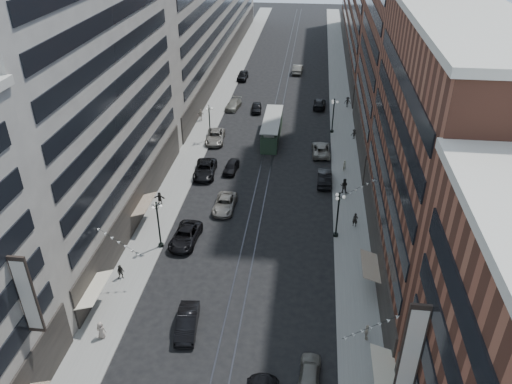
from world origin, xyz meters
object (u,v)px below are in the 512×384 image
at_px(pedestrian_7, 344,186).
at_px(car_extra_0, 231,167).
at_px(car_5, 187,323).
at_px(car_extra_2, 215,137).
at_px(car_7, 205,169).
at_px(car_9, 243,76).
at_px(car_10, 325,178).
at_px(car_8, 233,105).
at_px(pedestrian_4, 367,332).
at_px(pedestrian_2, 121,272).
at_px(pedestrian_6, 201,115).
at_px(pedestrian_extra_0, 354,134).
at_px(car_11, 321,149).
at_px(streetcar, 272,129).
at_px(car_4, 310,372).
at_px(car_13, 256,108).
at_px(car_14, 298,69).
at_px(pedestrian_5, 160,198).
at_px(car_12, 319,104).
at_px(car_2, 185,236).
at_px(lamppost_se_mid, 333,114).
at_px(pedestrian_8, 344,166).
at_px(pedestrian_extra_1, 355,220).
at_px(lamppost_se_far, 338,213).
at_px(pedestrian_1, 101,330).
at_px(pedestrian_9, 348,102).
at_px(car_extra_1, 225,204).
at_px(lamppost_sw_mid, 210,122).
at_px(lamppost_sw_far, 158,223).

distance_m(pedestrian_7, car_extra_0, 15.43).
height_order(car_5, car_extra_2, car_5).
distance_m(car_7, car_extra_0, 3.56).
xyz_separation_m(car_9, pedestrian_7, (18.76, -43.23, 0.30)).
distance_m(car_7, car_10, 15.79).
bearing_deg(car_8, pedestrian_4, -61.81).
bearing_deg(pedestrian_7, car_extra_0, -4.26).
relative_size(car_7, car_8, 1.17).
xyz_separation_m(pedestrian_2, pedestrian_6, (-0.63, 39.77, 0.18)).
xyz_separation_m(car_7, pedestrian_extra_0, (20.27, 13.70, 0.09)).
bearing_deg(car_11, pedestrian_2, 55.09).
height_order(streetcar, car_extra_2, streetcar).
bearing_deg(car_4, car_13, -75.89).
relative_size(car_11, car_14, 1.01).
bearing_deg(pedestrian_5, car_12, 62.03).
relative_size(car_2, car_extra_2, 0.98).
distance_m(car_12, pedestrian_7, 29.49).
distance_m(lamppost_se_mid, car_2, 34.79).
relative_size(car_9, pedestrian_8, 3.10).
distance_m(car_8, pedestrian_extra_1, 39.40).
distance_m(car_5, car_14, 73.71).
relative_size(lamppost_se_far, pedestrian_1, 3.33).
distance_m(pedestrian_4, car_9, 70.09).
bearing_deg(lamppost_se_mid, car_13, 149.31).
xyz_separation_m(car_9, car_extra_2, (0.00, -29.96, -0.04)).
bearing_deg(car_extra_0, pedestrian_9, 62.51).
distance_m(car_7, car_extra_2, 10.49).
height_order(pedestrian_5, car_extra_0, pedestrian_5).
height_order(car_14, car_extra_1, car_14).
height_order(pedestrian_4, pedestrian_extra_1, pedestrian_extra_1).
bearing_deg(car_10, pedestrian_extra_0, -106.42).
bearing_deg(lamppost_sw_mid, pedestrian_5, -97.57).
xyz_separation_m(car_9, car_extra_1, (4.63, -48.51, -0.11)).
height_order(car_extra_1, car_extra_2, car_extra_2).
relative_size(lamppost_sw_far, pedestrian_4, 3.57).
relative_size(car_extra_2, pedestrian_extra_0, 3.76).
height_order(car_10, pedestrian_5, pedestrian_5).
height_order(car_5, pedestrian_1, pedestrian_1).
bearing_deg(car_9, car_extra_2, -89.56).
distance_m(streetcar, car_extra_0, 12.23).
bearing_deg(lamppost_se_far, car_14, 96.58).
bearing_deg(lamppost_se_far, pedestrian_1, -139.47).
bearing_deg(pedestrian_8, pedestrian_9, -137.25).
distance_m(car_11, pedestrian_extra_0, 7.53).
bearing_deg(car_5, car_4, -26.38).
distance_m(pedestrian_8, pedestrian_extra_1, 13.09).
bearing_deg(pedestrian_5, pedestrian_1, -86.35).
bearing_deg(pedestrian_4, car_9, 20.51).
bearing_deg(pedestrian_4, pedestrian_extra_1, 4.24).
bearing_deg(car_2, car_10, 48.29).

